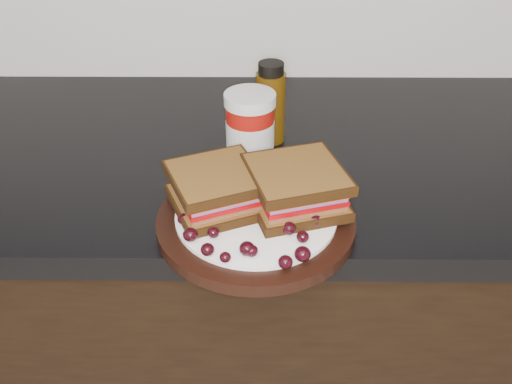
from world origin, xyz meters
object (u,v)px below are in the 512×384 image
condiment_jar (250,128)px  oil_bottle (270,103)px  plate (256,222)px

condiment_jar → oil_bottle: size_ratio=0.85×
condiment_jar → oil_bottle: bearing=64.9°
oil_bottle → plate: bearing=-95.2°
plate → oil_bottle: oil_bottle is taller
plate → oil_bottle: bearing=84.8°
condiment_jar → oil_bottle: 0.08m
condiment_jar → oil_bottle: oil_bottle is taller
plate → condiment_jar: 0.19m
oil_bottle → condiment_jar: bearing=-115.1°
plate → condiment_jar: bearing=93.4°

